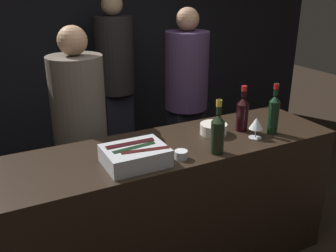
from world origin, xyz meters
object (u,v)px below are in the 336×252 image
object	(u,v)px
bowl_white	(214,128)
person_grey_polo	(116,76)
red_wine_bottle_tall	(242,112)
red_wine_bottle_burgundy	(274,113)
champagne_bottle	(218,132)
person_in_hoodie	(186,91)
person_blond_tee	(80,126)
candle_votive	(181,155)
ice_bin_with_bottles	(135,154)
wine_glass	(256,124)

from	to	relation	value
bowl_white	person_grey_polo	bearing A→B (deg)	93.93
red_wine_bottle_tall	red_wine_bottle_burgundy	world-z (taller)	red_wine_bottle_burgundy
bowl_white	person_grey_polo	size ratio (longest dim) A/B	0.10
champagne_bottle	person_in_hoodie	distance (m)	1.40
red_wine_bottle_burgundy	person_blond_tee	size ratio (longest dim) A/B	0.21
candle_votive	person_grey_polo	world-z (taller)	person_grey_polo
ice_bin_with_bottles	champagne_bottle	distance (m)	0.51
ice_bin_with_bottles	person_grey_polo	distance (m)	1.90
champagne_bottle	person_blond_tee	size ratio (longest dim) A/B	0.20
ice_bin_with_bottles	bowl_white	xyz separation A→B (m)	(0.65, 0.17, -0.02)
bowl_white	red_wine_bottle_tall	bearing A→B (deg)	-9.32
red_wine_bottle_tall	person_grey_polo	distance (m)	1.72
wine_glass	red_wine_bottle_burgundy	xyz separation A→B (m)	(0.15, 0.01, 0.05)
ice_bin_with_bottles	red_wine_bottle_tall	bearing A→B (deg)	9.15
ice_bin_with_bottles	red_wine_bottle_burgundy	bearing A→B (deg)	-0.12
candle_votive	person_in_hoodie	xyz separation A→B (m)	(0.76, 1.26, -0.03)
person_blond_tee	champagne_bottle	bearing A→B (deg)	125.94
champagne_bottle	red_wine_bottle_tall	bearing A→B (deg)	32.33
bowl_white	red_wine_bottle_burgundy	distance (m)	0.42
wine_glass	person_blond_tee	xyz separation A→B (m)	(-0.96, 0.86, -0.15)
red_wine_bottle_tall	person_blond_tee	distance (m)	1.21
candle_votive	ice_bin_with_bottles	bearing A→B (deg)	166.26
wine_glass	red_wine_bottle_burgundy	bearing A→B (deg)	4.44
bowl_white	person_grey_polo	distance (m)	1.65
ice_bin_with_bottles	person_blond_tee	xyz separation A→B (m)	(-0.10, 0.85, -0.11)
candle_votive	red_wine_bottle_burgundy	distance (m)	0.76
person_grey_polo	champagne_bottle	bearing A→B (deg)	-168.29
champagne_bottle	bowl_white	bearing A→B (deg)	60.15
candle_votive	red_wine_bottle_burgundy	xyz separation A→B (m)	(0.75, 0.06, 0.12)
person_in_hoodie	person_blond_tee	distance (m)	1.17
champagne_bottle	red_wine_bottle_burgundy	size ratio (longest dim) A/B	0.96
bowl_white	wine_glass	size ratio (longest dim) A/B	1.30
wine_glass	person_in_hoodie	xyz separation A→B (m)	(0.16, 1.21, -0.11)
red_wine_bottle_burgundy	wine_glass	bearing A→B (deg)	-175.56
candle_votive	red_wine_bottle_burgundy	size ratio (longest dim) A/B	0.22
person_blond_tee	person_grey_polo	xyz separation A→B (m)	(0.64, 0.97, 0.11)
ice_bin_with_bottles	person_grey_polo	size ratio (longest dim) A/B	0.19
red_wine_bottle_burgundy	person_blond_tee	distance (m)	1.41
bowl_white	person_grey_polo	world-z (taller)	person_grey_polo
person_in_hoodie	person_blond_tee	bearing A→B (deg)	-174.77
champagne_bottle	person_in_hoodie	world-z (taller)	person_in_hoodie
red_wine_bottle_burgundy	person_grey_polo	world-z (taller)	person_grey_polo
person_in_hoodie	person_grey_polo	xyz separation A→B (m)	(-0.49, 0.63, 0.07)
champagne_bottle	person_grey_polo	bearing A→B (deg)	88.87
champagne_bottle	red_wine_bottle_burgundy	bearing A→B (deg)	9.82
person_grey_polo	person_in_hoodie	bearing A→B (deg)	-129.39
wine_glass	candle_votive	size ratio (longest dim) A/B	1.82
wine_glass	person_in_hoodie	size ratio (longest dim) A/B	0.08
red_wine_bottle_tall	person_blond_tee	world-z (taller)	person_blond_tee
ice_bin_with_bottles	person_in_hoodie	distance (m)	1.57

